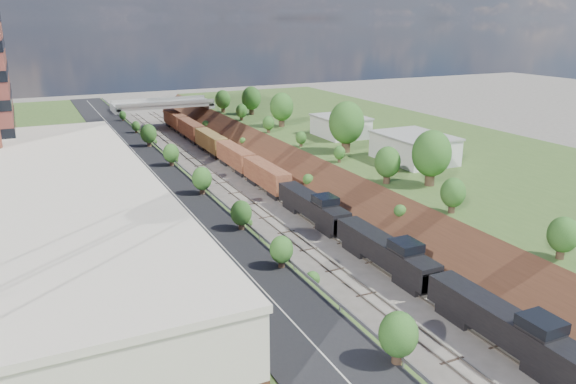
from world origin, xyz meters
TOP-DOWN VIEW (x-y plane):
  - platform_left at (-33.00, 60.00)m, footprint 44.00×180.00m
  - platform_right at (33.00, 60.00)m, footprint 44.00×180.00m
  - embankment_left at (-11.00, 60.00)m, footprint 10.00×180.00m
  - embankment_right at (11.00, 60.00)m, footprint 10.00×180.00m
  - rail_left_track at (-2.60, 60.00)m, footprint 1.58×180.00m
  - rail_right_track at (2.60, 60.00)m, footprint 1.58×180.00m
  - road at (-15.50, 60.00)m, footprint 8.00×180.00m
  - guardrail at (-11.40, 59.80)m, footprint 0.10×171.00m
  - commercial_building at (-28.00, 38.00)m, footprint 14.30×62.30m
  - overpass at (0.00, 122.00)m, footprint 24.50×8.30m
  - white_building_near at (23.50, 52.00)m, footprint 9.00×12.00m
  - white_building_far at (23.00, 74.00)m, footprint 8.00×10.00m
  - tree_right_large at (17.00, 40.00)m, footprint 5.25×5.25m
  - tree_left_crest at (-11.80, 20.00)m, footprint 2.45×2.45m
  - freight_train at (2.60, 68.95)m, footprint 2.71×124.68m

SIDE VIEW (x-z plane):
  - embankment_left at x=-11.00m, z-range -5.00..5.00m
  - embankment_right at x=11.00m, z-range -5.00..5.00m
  - rail_left_track at x=-2.60m, z-range 0.00..0.18m
  - rail_right_track at x=2.60m, z-range 0.00..0.18m
  - freight_train at x=2.60m, z-range 0.11..4.66m
  - platform_left at x=-33.00m, z-range 0.00..5.00m
  - platform_right at x=33.00m, z-range 0.00..5.00m
  - overpass at x=0.00m, z-range 1.22..8.62m
  - road at x=-15.50m, z-range 5.00..5.10m
  - guardrail at x=-11.40m, z-range 5.20..5.90m
  - white_building_far at x=23.00m, z-range 5.00..8.60m
  - white_building_near at x=23.50m, z-range 5.00..9.00m
  - tree_left_crest at x=-11.80m, z-range 5.26..8.82m
  - commercial_building at x=-28.00m, z-range 5.01..12.01m
  - tree_right_large at x=17.00m, z-range 5.58..13.19m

